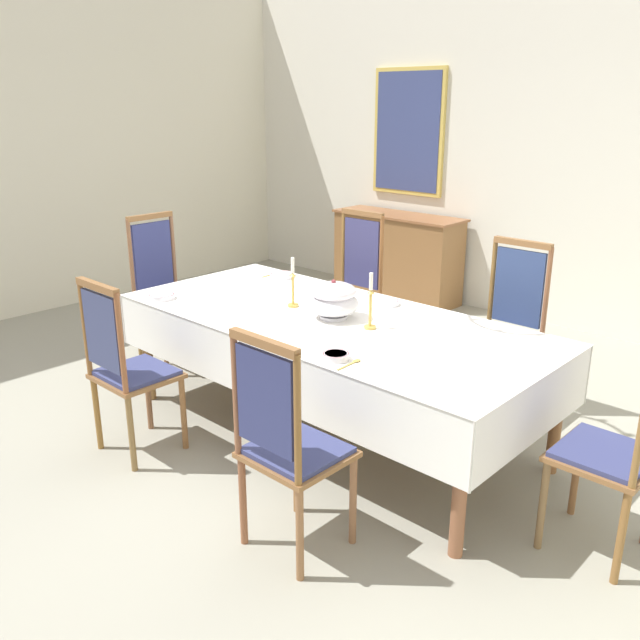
% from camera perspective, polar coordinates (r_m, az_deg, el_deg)
% --- Properties ---
extents(ground, '(7.75, 6.07, 0.04)m').
position_cam_1_polar(ground, '(4.40, 0.91, -9.63)').
color(ground, gray).
extents(back_wall, '(7.75, 0.08, 3.33)m').
position_cam_1_polar(back_wall, '(6.51, 20.06, 13.97)').
color(back_wall, silver).
rests_on(back_wall, ground).
extents(left_wall, '(0.08, 6.07, 3.33)m').
position_cam_1_polar(left_wall, '(7.13, -23.77, 13.84)').
color(left_wall, silver).
rests_on(left_wall, ground).
extents(dining_table, '(2.74, 1.21, 0.77)m').
position_cam_1_polar(dining_table, '(4.10, 0.82, -0.70)').
color(dining_table, brown).
rests_on(dining_table, ground).
extents(tablecloth, '(2.76, 1.23, 0.35)m').
position_cam_1_polar(tablecloth, '(4.10, 0.82, -0.80)').
color(tablecloth, white).
rests_on(tablecloth, dining_table).
extents(chair_south_a, '(0.44, 0.42, 1.09)m').
position_cam_1_polar(chair_south_a, '(4.05, -16.29, -3.75)').
color(chair_south_a, brown).
rests_on(chair_south_a, ground).
extents(chair_north_a, '(0.44, 0.42, 1.22)m').
position_cam_1_polar(chair_north_a, '(5.29, 2.73, 2.65)').
color(chair_north_a, brown).
rests_on(chair_north_a, ground).
extents(chair_south_b, '(0.44, 0.42, 1.11)m').
position_cam_1_polar(chair_south_b, '(3.06, -2.83, -10.38)').
color(chair_south_b, '#8D5E36').
rests_on(chair_south_b, ground).
extents(chair_north_b, '(0.44, 0.42, 1.18)m').
position_cam_1_polar(chair_north_b, '(4.58, 15.67, -0.76)').
color(chair_north_b, brown).
rests_on(chair_north_b, ground).
extents(chair_head_west, '(0.42, 0.44, 1.20)m').
position_cam_1_polar(chair_head_west, '(5.43, -13.23, 2.49)').
color(chair_head_west, brown).
rests_on(chair_head_west, ground).
extents(chair_head_east, '(0.42, 0.44, 1.21)m').
position_cam_1_polar(chair_head_east, '(3.31, 24.57, -9.12)').
color(chair_head_east, brown).
rests_on(chair_head_east, ground).
extents(soup_tureen, '(0.31, 0.31, 0.24)m').
position_cam_1_polar(soup_tureen, '(4.02, 1.16, 1.77)').
color(soup_tureen, silver).
rests_on(soup_tureen, tablecloth).
extents(candlestick_west, '(0.07, 0.07, 0.32)m').
position_cam_1_polar(candlestick_west, '(4.25, -2.34, 2.80)').
color(candlestick_west, gold).
rests_on(candlestick_west, tablecloth).
extents(candlestick_east, '(0.07, 0.07, 0.33)m').
position_cam_1_polar(candlestick_east, '(3.84, 4.34, 1.14)').
color(candlestick_east, gold).
rests_on(candlestick_east, tablecloth).
extents(bowl_near_left, '(0.17, 0.17, 0.04)m').
position_cam_1_polar(bowl_near_left, '(4.99, -3.28, 3.88)').
color(bowl_near_left, silver).
rests_on(bowl_near_left, tablecloth).
extents(bowl_near_right, '(0.14, 0.14, 0.04)m').
position_cam_1_polar(bowl_near_right, '(3.41, 1.37, -3.07)').
color(bowl_near_right, silver).
rests_on(bowl_near_right, tablecloth).
extents(bowl_far_left, '(0.17, 0.17, 0.03)m').
position_cam_1_polar(bowl_far_left, '(4.56, -13.39, 2.01)').
color(bowl_far_left, silver).
rests_on(bowl_far_left, tablecloth).
extents(bowl_far_right, '(0.17, 0.17, 0.03)m').
position_cam_1_polar(bowl_far_right, '(4.33, 5.67, 1.54)').
color(bowl_far_right, silver).
rests_on(bowl_far_right, tablecloth).
extents(spoon_primary, '(0.04, 0.18, 0.01)m').
position_cam_1_polar(spoon_primary, '(5.09, -3.99, 3.99)').
color(spoon_primary, gold).
rests_on(spoon_primary, tablecloth).
extents(spoon_secondary, '(0.03, 0.18, 0.01)m').
position_cam_1_polar(spoon_secondary, '(3.37, 2.92, -3.61)').
color(spoon_secondary, gold).
rests_on(spoon_secondary, tablecloth).
extents(sideboard, '(1.44, 0.48, 0.90)m').
position_cam_1_polar(sideboard, '(7.18, 6.61, 5.44)').
color(sideboard, brown).
rests_on(sideboard, ground).
extents(framed_painting, '(0.87, 0.05, 1.28)m').
position_cam_1_polar(framed_painting, '(7.27, 7.57, 15.66)').
color(framed_painting, '#D1B251').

